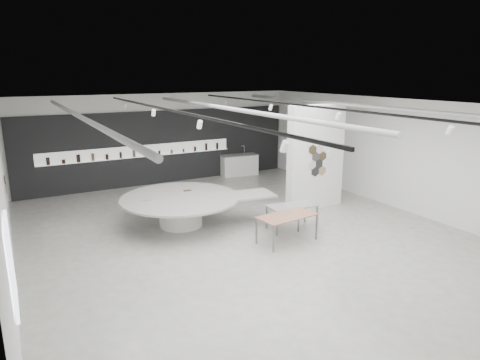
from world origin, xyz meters
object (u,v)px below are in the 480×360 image
sample_table_stone (292,207)px  kitchen_counter (239,165)px  display_island (183,207)px  sample_table_wood (287,217)px  partition_column (316,157)px

sample_table_stone → kitchen_counter: size_ratio=0.85×
display_island → sample_table_wood: bearing=-46.0°
partition_column → sample_table_wood: size_ratio=2.06×
sample_table_wood → sample_table_stone: 1.07m
sample_table_stone → sample_table_wood: bearing=-132.9°
partition_column → kitchen_counter: size_ratio=2.03×
display_island → sample_table_wood: size_ratio=2.78×
kitchen_counter → sample_table_stone: bearing=-99.9°
sample_table_stone → display_island: bearing=146.1°
display_island → kitchen_counter: size_ratio=2.74×
sample_table_wood → kitchen_counter: bearing=70.7°
sample_table_wood → display_island: bearing=127.8°
partition_column → sample_table_stone: partition_column is taller
display_island → sample_table_stone: (2.79, -1.87, 0.08)m
partition_column → sample_table_wood: (-2.69, -2.18, -1.08)m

